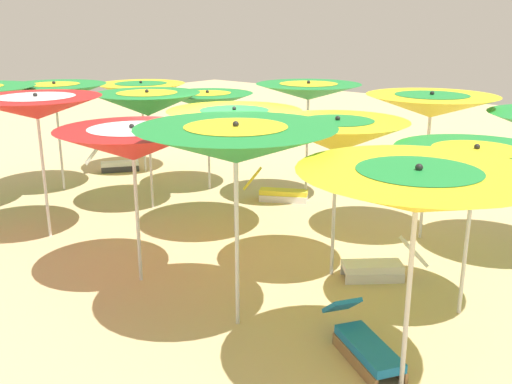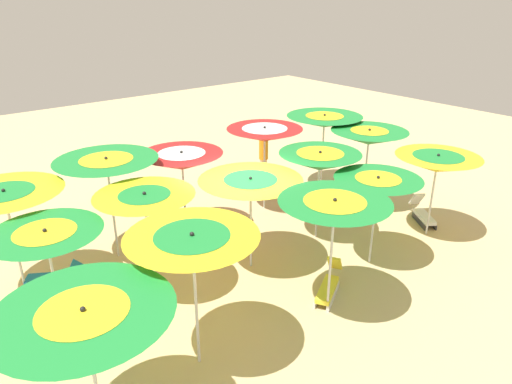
# 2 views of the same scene
# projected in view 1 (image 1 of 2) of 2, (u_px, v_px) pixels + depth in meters

# --- Properties ---
(ground) EXTENTS (38.24, 38.24, 0.04)m
(ground) POSITION_uv_depth(u_px,v_px,m) (230.00, 237.00, 9.97)
(ground) COLOR #D1B57F
(beach_umbrella_1) EXTENTS (2.08, 2.08, 2.49)m
(beach_umbrella_1) POSITION_uv_depth(u_px,v_px,m) (431.00, 106.00, 9.24)
(beach_umbrella_1) COLOR silver
(beach_umbrella_1) RESTS_ON ground
(beach_umbrella_2) EXTENTS (2.05, 2.05, 2.44)m
(beach_umbrella_2) POSITION_uv_depth(u_px,v_px,m) (308.00, 92.00, 11.25)
(beach_umbrella_2) COLOR silver
(beach_umbrella_2) RESTS_ON ground
(beach_umbrella_3) EXTENTS (1.92, 1.92, 2.15)m
(beach_umbrella_3) POSITION_uv_depth(u_px,v_px,m) (208.00, 101.00, 12.19)
(beach_umbrella_3) COLOR silver
(beach_umbrella_3) RESTS_ON ground
(beach_umbrella_4) EXTENTS (2.06, 2.06, 2.20)m
(beach_umbrella_4) POSITION_uv_depth(u_px,v_px,m) (141.00, 92.00, 13.63)
(beach_umbrella_4) COLOR silver
(beach_umbrella_4) RESTS_ON ground
(beach_umbrella_5) EXTENTS (1.91, 1.91, 2.19)m
(beach_umbrella_5) POSITION_uv_depth(u_px,v_px,m) (475.00, 165.00, 6.79)
(beach_umbrella_5) COLOR silver
(beach_umbrella_5) RESTS_ON ground
(beach_umbrella_6) EXTENTS (1.95, 1.95, 2.33)m
(beach_umbrella_6) POSITION_uv_depth(u_px,v_px,m) (337.00, 136.00, 7.87)
(beach_umbrella_6) COLOR silver
(beach_umbrella_6) RESTS_ON ground
(beach_umbrella_7) EXTENTS (2.26, 2.26, 2.20)m
(beach_umbrella_7) POSITION_uv_depth(u_px,v_px,m) (234.00, 119.00, 9.59)
(beach_umbrella_7) COLOR silver
(beach_umbrella_7) RESTS_ON ground
(beach_umbrella_8) EXTENTS (2.00, 2.00, 2.32)m
(beach_umbrella_8) POSITION_uv_depth(u_px,v_px,m) (148.00, 104.00, 10.89)
(beach_umbrella_8) COLOR silver
(beach_umbrella_8) RESTS_ON ground
(beach_umbrella_9) EXTENTS (2.14, 2.14, 2.35)m
(beach_umbrella_9) POSITION_uv_depth(u_px,v_px,m) (55.00, 94.00, 12.06)
(beach_umbrella_9) COLOR silver
(beach_umbrella_9) RESTS_ON ground
(beach_umbrella_10) EXTENTS (2.24, 2.24, 2.33)m
(beach_umbrella_10) POSITION_uv_depth(u_px,v_px,m) (417.00, 191.00, 5.26)
(beach_umbrella_10) COLOR silver
(beach_umbrella_10) RESTS_ON ground
(beach_umbrella_11) EXTENTS (2.27, 2.27, 2.50)m
(beach_umbrella_11) POSITION_uv_depth(u_px,v_px,m) (236.00, 144.00, 6.45)
(beach_umbrella_11) COLOR silver
(beach_umbrella_11) RESTS_ON ground
(beach_umbrella_12) EXTENTS (2.04, 2.04, 2.25)m
(beach_umbrella_12) POSITION_uv_depth(u_px,v_px,m) (133.00, 144.00, 7.71)
(beach_umbrella_12) COLOR silver
(beach_umbrella_12) RESTS_ON ground
(beach_umbrella_13) EXTENTS (2.09, 2.09, 2.45)m
(beach_umbrella_13) POSITION_uv_depth(u_px,v_px,m) (37.00, 107.00, 9.31)
(beach_umbrella_13) COLOR silver
(beach_umbrella_13) RESTS_ON ground
(lounger_0) EXTENTS (0.91, 1.29, 0.67)m
(lounger_0) POSITION_uv_depth(u_px,v_px,m) (278.00, 191.00, 11.82)
(lounger_0) COLOR silver
(lounger_0) RESTS_ON ground
(lounger_1) EXTENTS (0.99, 1.32, 0.53)m
(lounger_1) POSITION_uv_depth(u_px,v_px,m) (364.00, 343.00, 6.30)
(lounger_1) COLOR olive
(lounger_1) RESTS_ON ground
(lounger_2) EXTENTS (1.22, 0.97, 0.68)m
(lounger_2) POSITION_uv_depth(u_px,v_px,m) (115.00, 163.00, 14.12)
(lounger_2) COLOR #333338
(lounger_2) RESTS_ON ground
(lounger_3) EXTENTS (1.08, 1.10, 0.59)m
(lounger_3) POSITION_uv_depth(u_px,v_px,m) (380.00, 265.00, 8.26)
(lounger_3) COLOR silver
(lounger_3) RESTS_ON ground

